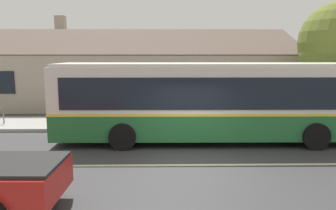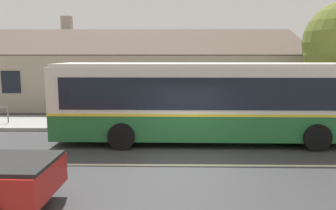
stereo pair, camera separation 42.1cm
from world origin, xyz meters
name	(u,v)px [view 1 (the left image)]	position (x,y,z in m)	size (l,w,h in m)	color
ground_plane	(193,165)	(0.00, 0.00, 0.00)	(300.00, 300.00, 0.00)	#38383A
sidewalk_far	(182,123)	(0.00, 6.00, 0.07)	(60.00, 3.00, 0.15)	#9E9E99
lane_divider_stripe	(193,165)	(0.00, 0.00, 0.00)	(60.00, 0.16, 0.01)	beige
community_building	(137,77)	(-2.85, 14.10, 1.82)	(21.20, 10.09, 6.27)	tan
transit_bus	(210,100)	(0.94, 2.90, 1.68)	(12.23, 2.85, 3.13)	#236633
bench_by_building	(73,114)	(-5.30, 5.75, 0.58)	(1.86, 0.51, 0.94)	brown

